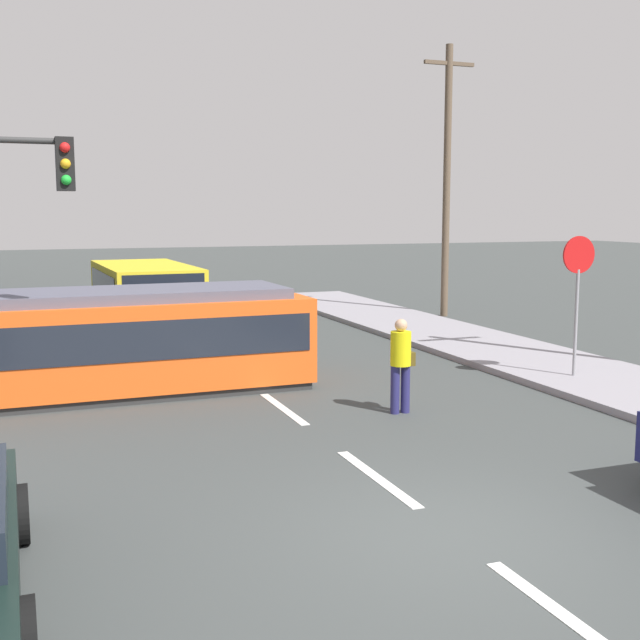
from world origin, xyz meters
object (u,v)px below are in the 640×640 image
streetcar_tram (94,341)px  utility_pole_mid (447,177)px  stop_sign (578,277)px  pedestrian_crossing (401,360)px  city_bus (145,291)px

streetcar_tram → utility_pole_mid: 14.81m
streetcar_tram → utility_pole_mid: (12.07, 7.80, 3.57)m
stop_sign → streetcar_tram: bearing=165.7°
streetcar_tram → pedestrian_crossing: (4.86, -3.42, -0.10)m
streetcar_tram → city_bus: bearing=75.5°
city_bus → pedestrian_crossing: 12.55m
streetcar_tram → city_bus: (2.30, 8.86, 0.05)m
pedestrian_crossing → stop_sign: size_ratio=0.58×
stop_sign → utility_pole_mid: (2.71, 10.19, 2.42)m
streetcar_tram → city_bus: 9.15m
streetcar_tram → stop_sign: bearing=-14.3°
city_bus → utility_pole_mid: utility_pole_mid is taller
pedestrian_crossing → stop_sign: (4.51, 1.03, 1.25)m
stop_sign → pedestrian_crossing: bearing=-167.2°
pedestrian_crossing → utility_pole_mid: size_ratio=0.19×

